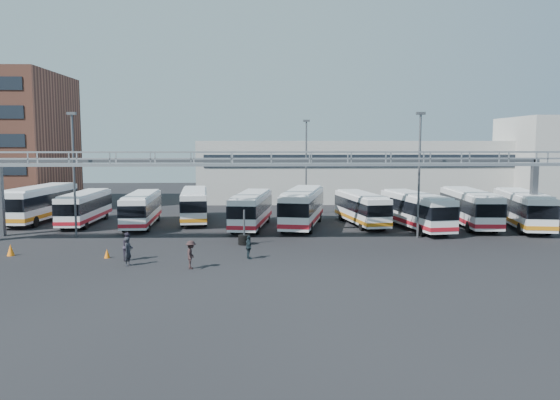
{
  "coord_description": "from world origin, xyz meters",
  "views": [
    {
      "loc": [
        -0.58,
        -36.72,
        7.75
      ],
      "look_at": [
        0.7,
        6.0,
        3.26
      ],
      "focal_mm": 35.0,
      "sensor_mm": 36.0,
      "label": 1
    }
  ],
  "objects_px": {
    "light_pole_back": "(306,162)",
    "cone_left": "(11,250)",
    "pedestrian_d": "(249,247)",
    "light_pole_left": "(74,168)",
    "cone_right": "(107,253)",
    "pedestrian_c": "(191,255)",
    "bus_9": "(523,208)",
    "bus_8": "(470,207)",
    "bus_3": "(194,204)",
    "bus_0": "(41,202)",
    "bus_2": "(142,208)",
    "bus_4": "(251,209)",
    "bus_5": "(303,206)",
    "pedestrian_a": "(128,251)",
    "bus_7": "(416,209)",
    "pedestrian_b": "(128,246)",
    "tire_stack": "(244,239)",
    "bus_6": "(361,207)",
    "light_pole_mid": "(419,168)",
    "bus_1": "(85,207)"
  },
  "relations": [
    {
      "from": "light_pole_left",
      "to": "bus_9",
      "type": "bearing_deg",
      "value": 5.45
    },
    {
      "from": "pedestrian_a",
      "to": "cone_right",
      "type": "bearing_deg",
      "value": 54.83
    },
    {
      "from": "bus_3",
      "to": "bus_9",
      "type": "height_order",
      "value": "bus_9"
    },
    {
      "from": "bus_2",
      "to": "bus_4",
      "type": "height_order",
      "value": "bus_4"
    },
    {
      "from": "bus_0",
      "to": "bus_9",
      "type": "height_order",
      "value": "bus_0"
    },
    {
      "from": "bus_1",
      "to": "bus_3",
      "type": "xyz_separation_m",
      "value": [
        10.21,
        1.55,
        0.06
      ]
    },
    {
      "from": "bus_5",
      "to": "bus_9",
      "type": "distance_m",
      "value": 19.97
    },
    {
      "from": "bus_8",
      "to": "cone_left",
      "type": "xyz_separation_m",
      "value": [
        -36.54,
        -12.04,
        -1.47
      ]
    },
    {
      "from": "bus_5",
      "to": "bus_6",
      "type": "bearing_deg",
      "value": 22.39
    },
    {
      "from": "pedestrian_c",
      "to": "light_pole_mid",
      "type": "bearing_deg",
      "value": -58.4
    },
    {
      "from": "pedestrian_d",
      "to": "tire_stack",
      "type": "relative_size",
      "value": 0.59
    },
    {
      "from": "bus_5",
      "to": "pedestrian_b",
      "type": "distance_m",
      "value": 18.8
    },
    {
      "from": "light_pole_back",
      "to": "pedestrian_b",
      "type": "distance_m",
      "value": 27.04
    },
    {
      "from": "bus_4",
      "to": "pedestrian_b",
      "type": "relative_size",
      "value": 5.81
    },
    {
      "from": "light_pole_left",
      "to": "cone_left",
      "type": "bearing_deg",
      "value": -105.97
    },
    {
      "from": "cone_right",
      "to": "pedestrian_c",
      "type": "bearing_deg",
      "value": -28.62
    },
    {
      "from": "light_pole_back",
      "to": "cone_right",
      "type": "relative_size",
      "value": 16.38
    },
    {
      "from": "bus_2",
      "to": "bus_0",
      "type": "bearing_deg",
      "value": 159.1
    },
    {
      "from": "bus_2",
      "to": "bus_4",
      "type": "relative_size",
      "value": 0.95
    },
    {
      "from": "bus_0",
      "to": "cone_right",
      "type": "height_order",
      "value": "bus_0"
    },
    {
      "from": "light_pole_left",
      "to": "bus_6",
      "type": "distance_m",
      "value": 25.68
    },
    {
      "from": "bus_4",
      "to": "bus_5",
      "type": "relative_size",
      "value": 0.92
    },
    {
      "from": "bus_9",
      "to": "pedestrian_a",
      "type": "xyz_separation_m",
      "value": [
        -32.09,
        -14.2,
        -0.94
      ]
    },
    {
      "from": "bus_9",
      "to": "cone_left",
      "type": "bearing_deg",
      "value": -155.63
    },
    {
      "from": "light_pole_back",
      "to": "cone_left",
      "type": "relative_size",
      "value": 12.74
    },
    {
      "from": "bus_6",
      "to": "pedestrian_b",
      "type": "distance_m",
      "value": 23.58
    },
    {
      "from": "pedestrian_d",
      "to": "cone_right",
      "type": "xyz_separation_m",
      "value": [
        -9.6,
        0.59,
        -0.48
      ]
    },
    {
      "from": "bus_5",
      "to": "pedestrian_a",
      "type": "xyz_separation_m",
      "value": [
        -12.17,
        -15.54,
        -1.03
      ]
    },
    {
      "from": "pedestrian_d",
      "to": "bus_5",
      "type": "bearing_deg",
      "value": -35.79
    },
    {
      "from": "bus_4",
      "to": "bus_3",
      "type": "bearing_deg",
      "value": 150.75
    },
    {
      "from": "bus_6",
      "to": "cone_left",
      "type": "relative_size",
      "value": 12.84
    },
    {
      "from": "bus_7",
      "to": "bus_4",
      "type": "bearing_deg",
      "value": 165.6
    },
    {
      "from": "bus_5",
      "to": "bus_8",
      "type": "distance_m",
      "value": 15.5
    },
    {
      "from": "light_pole_mid",
      "to": "cone_left",
      "type": "bearing_deg",
      "value": -168.39
    },
    {
      "from": "bus_4",
      "to": "tire_stack",
      "type": "height_order",
      "value": "bus_4"
    },
    {
      "from": "bus_3",
      "to": "bus_4",
      "type": "relative_size",
      "value": 0.99
    },
    {
      "from": "light_pole_back",
      "to": "bus_8",
      "type": "distance_m",
      "value": 17.55
    },
    {
      "from": "pedestrian_d",
      "to": "light_pole_left",
      "type": "bearing_deg",
      "value": 41.47
    },
    {
      "from": "bus_4",
      "to": "bus_7",
      "type": "height_order",
      "value": "bus_7"
    },
    {
      "from": "bus_6",
      "to": "pedestrian_d",
      "type": "distance_m",
      "value": 18.01
    },
    {
      "from": "pedestrian_d",
      "to": "pedestrian_c",
      "type": "bearing_deg",
      "value": 110.9
    },
    {
      "from": "bus_0",
      "to": "bus_8",
      "type": "height_order",
      "value": "bus_0"
    },
    {
      "from": "bus_6",
      "to": "pedestrian_c",
      "type": "bearing_deg",
      "value": -136.47
    },
    {
      "from": "bus_9",
      "to": "tire_stack",
      "type": "distance_m",
      "value": 26.05
    },
    {
      "from": "bus_5",
      "to": "pedestrian_d",
      "type": "height_order",
      "value": "bus_5"
    },
    {
      "from": "bus_9",
      "to": "bus_6",
      "type": "bearing_deg",
      "value": -179.97
    },
    {
      "from": "bus_2",
      "to": "tire_stack",
      "type": "relative_size",
      "value": 3.86
    },
    {
      "from": "pedestrian_a",
      "to": "bus_8",
      "type": "bearing_deg",
      "value": -46.49
    },
    {
      "from": "bus_3",
      "to": "pedestrian_b",
      "type": "xyz_separation_m",
      "value": [
        -2.15,
        -17.88,
        -0.83
      ]
    },
    {
      "from": "light_pole_left",
      "to": "light_pole_back",
      "type": "bearing_deg",
      "value": 34.99
    }
  ]
}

